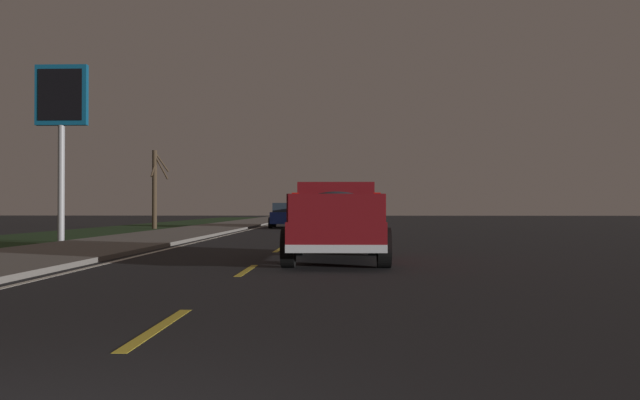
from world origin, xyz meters
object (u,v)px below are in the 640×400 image
object	(u,v)px
sedan_blue	(287,215)
sedan_silver	(342,216)
gas_price_sign	(61,110)
bare_tree_far	(155,187)
pickup_truck	(336,219)

from	to	relation	value
sedan_blue	sedan_silver	size ratio (longest dim) A/B	1.00
gas_price_sign	bare_tree_far	size ratio (longest dim) A/B	1.39
sedan_silver	bare_tree_far	distance (m)	11.17
pickup_truck	sedan_silver	distance (m)	22.79
sedan_blue	bare_tree_far	distance (m)	8.18
sedan_silver	bare_tree_far	xyz separation A→B (m)	(0.11, 11.04, 1.69)
gas_price_sign	sedan_silver	bearing A→B (deg)	-34.21
sedan_blue	bare_tree_far	world-z (taller)	bare_tree_far
sedan_blue	gas_price_sign	xyz separation A→B (m)	(-17.51, 6.70, 4.03)
sedan_blue	bare_tree_far	xyz separation A→B (m)	(-2.49, 7.61, 1.69)
pickup_truck	sedan_silver	world-z (taller)	pickup_truck
sedan_silver	gas_price_sign	xyz separation A→B (m)	(-14.90, 10.13, 4.03)
sedan_silver	gas_price_sign	distance (m)	18.46
sedan_silver	bare_tree_far	size ratio (longest dim) A/B	0.96
gas_price_sign	bare_tree_far	world-z (taller)	gas_price_sign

